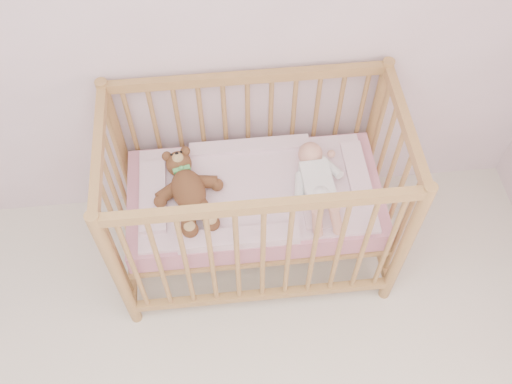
{
  "coord_description": "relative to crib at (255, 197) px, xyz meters",
  "views": [
    {
      "loc": [
        0.32,
        0.07,
        2.8
      ],
      "look_at": [
        0.47,
        1.55,
        0.62
      ],
      "focal_mm": 40.0,
      "sensor_mm": 36.0,
      "label": 1
    }
  ],
  "objects": [
    {
      "name": "crib",
      "position": [
        0.0,
        0.0,
        0.0
      ],
      "size": [
        1.36,
        0.76,
        1.0
      ],
      "primitive_type": null,
      "color": "tan",
      "rests_on": "floor"
    },
    {
      "name": "baby",
      "position": [
        0.29,
        -0.02,
        0.14
      ],
      "size": [
        0.28,
        0.54,
        0.13
      ],
      "primitive_type": null,
      "rotation": [
        0.0,
        0.0,
        0.04
      ],
      "color": "white",
      "rests_on": "blanket"
    },
    {
      "name": "wall_back",
      "position": [
        -0.47,
        0.4,
        0.85
      ],
      "size": [
        4.0,
        0.02,
        2.7
      ],
      "primitive_type": "cube",
      "color": "silver",
      "rests_on": "floor"
    },
    {
      "name": "blanket",
      "position": [
        -0.0,
        0.0,
        0.06
      ],
      "size": [
        1.1,
        0.58,
        0.06
      ],
      "primitive_type": null,
      "color": "#F0A5BE",
      "rests_on": "mattress"
    },
    {
      "name": "teddy_bear",
      "position": [
        -0.31,
        -0.02,
        0.15
      ],
      "size": [
        0.45,
        0.56,
        0.14
      ],
      "primitive_type": null,
      "rotation": [
        0.0,
        0.0,
        0.25
      ],
      "color": "brown",
      "rests_on": "blanket"
    },
    {
      "name": "mattress",
      "position": [
        -0.0,
        0.0,
        -0.01
      ],
      "size": [
        1.22,
        0.62,
        0.13
      ],
      "primitive_type": "cube",
      "color": "#C37A8C",
      "rests_on": "crib"
    }
  ]
}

